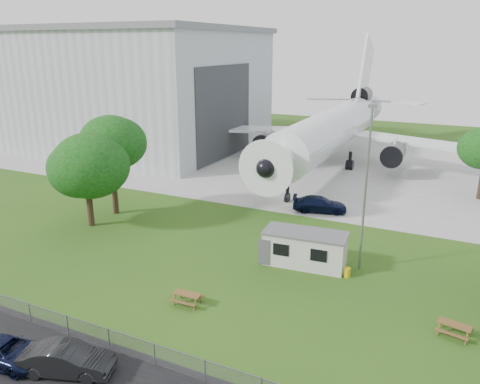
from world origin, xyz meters
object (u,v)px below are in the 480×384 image
at_px(airliner, 333,128).
at_px(site_cabin, 305,248).
at_px(hangar, 119,86).
at_px(picnic_east, 453,335).
at_px(picnic_west, 188,304).
at_px(car_centre_sedan, 67,360).

xyz_separation_m(airliner, site_cabin, (6.31, -30.78, -3.96)).
relative_size(hangar, picnic_east, 23.89).
height_order(hangar, site_cabin, hangar).
xyz_separation_m(hangar, site_cabin, (42.28, -30.92, -8.09)).
height_order(hangar, picnic_east, hangar).
xyz_separation_m(picnic_west, picnic_east, (15.56, 3.68, 0.00)).
distance_m(picnic_west, car_centre_sedan, 8.55).
bearing_deg(hangar, site_cabin, -36.18).
height_order(picnic_west, car_centre_sedan, car_centre_sedan).
xyz_separation_m(airliner, picnic_east, (16.89, -35.81, -5.27)).
bearing_deg(airliner, car_centre_sedan, -90.72).
relative_size(hangar, site_cabin, 6.27).
bearing_deg(airliner, picnic_east, -64.75).
bearing_deg(car_centre_sedan, picnic_west, -32.16).
relative_size(picnic_west, picnic_east, 1.00).
bearing_deg(hangar, car_centre_sedan, -53.57).
bearing_deg(airliner, site_cabin, -78.41).
relative_size(site_cabin, car_centre_sedan, 1.46).
distance_m(picnic_east, car_centre_sedan, 21.21).
height_order(site_cabin, car_centre_sedan, site_cabin).
xyz_separation_m(site_cabin, car_centre_sedan, (-6.91, -17.00, -0.54)).
height_order(picnic_east, car_centre_sedan, car_centre_sedan).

